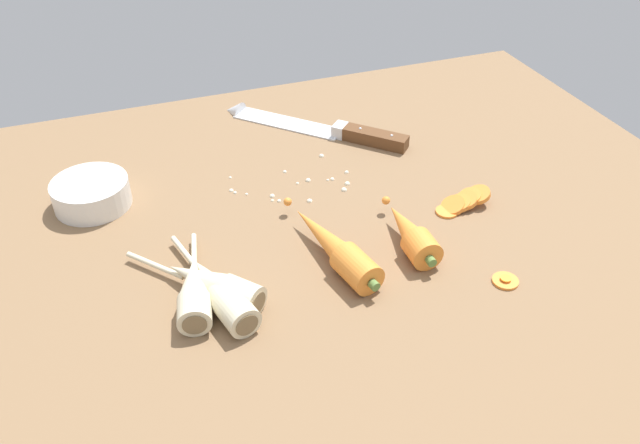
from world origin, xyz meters
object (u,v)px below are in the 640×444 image
(whole_carrot_second, at_px, (411,234))
(parsnip_mid_right, at_px, (213,284))
(carrot_slice_stack, at_px, (463,202))
(parsnip_mid_left, at_px, (220,292))
(parsnip_front, at_px, (194,290))
(chefs_knife, at_px, (309,126))
(prep_bowl, at_px, (91,193))
(whole_carrot, at_px, (335,247))
(carrot_slice_stray_near, at_px, (506,280))

(whole_carrot_second, height_order, parsnip_mid_right, whole_carrot_second)
(carrot_slice_stack, bearing_deg, parsnip_mid_left, -168.43)
(whole_carrot_second, height_order, parsnip_front, whole_carrot_second)
(whole_carrot_second, relative_size, parsnip_mid_right, 0.89)
(chefs_knife, bearing_deg, prep_bowl, -163.77)
(carrot_slice_stack, bearing_deg, chefs_knife, 113.50)
(whole_carrot_second, distance_m, prep_bowl, 0.46)
(whole_carrot, bearing_deg, carrot_slice_stray_near, -31.60)
(whole_carrot, height_order, parsnip_mid_left, whole_carrot)
(carrot_slice_stray_near, xyz_separation_m, prep_bowl, (-0.47, 0.35, 0.02))
(whole_carrot, height_order, parsnip_mid_right, whole_carrot)
(parsnip_mid_right, bearing_deg, whole_carrot, 4.99)
(chefs_knife, bearing_deg, parsnip_mid_right, -124.82)
(prep_bowl, bearing_deg, carrot_slice_stack, -20.76)
(chefs_knife, bearing_deg, parsnip_mid_left, -123.13)
(carrot_slice_stray_near, bearing_deg, chefs_knife, 102.11)
(parsnip_mid_left, relative_size, parsnip_mid_right, 1.20)
(whole_carrot, relative_size, parsnip_mid_right, 1.26)
(chefs_knife, bearing_deg, parsnip_front, -127.00)
(parsnip_front, xyz_separation_m, carrot_slice_stack, (0.40, 0.06, -0.01))
(parsnip_mid_right, bearing_deg, parsnip_front, -172.67)
(whole_carrot_second, bearing_deg, parsnip_mid_right, -178.64)
(whole_carrot, height_order, parsnip_front, whole_carrot)
(parsnip_front, relative_size, parsnip_mid_right, 1.05)
(whole_carrot, bearing_deg, parsnip_mid_left, -169.30)
(parsnip_mid_right, bearing_deg, chefs_knife, 55.18)
(chefs_knife, distance_m, whole_carrot, 0.36)
(whole_carrot, bearing_deg, carrot_slice_stack, 12.20)
(whole_carrot, xyz_separation_m, prep_bowl, (-0.29, 0.24, 0.00))
(chefs_knife, height_order, parsnip_front, parsnip_front)
(chefs_knife, xyz_separation_m, carrot_slice_stack, (0.13, -0.30, 0.00))
(chefs_knife, relative_size, prep_bowl, 2.46)
(whole_carrot_second, bearing_deg, parsnip_front, -178.16)
(carrot_slice_stack, distance_m, carrot_slice_stray_near, 0.16)
(whole_carrot_second, distance_m, carrot_slice_stack, 0.13)
(whole_carrot_second, xyz_separation_m, parsnip_front, (-0.29, -0.01, -0.00))
(chefs_knife, xyz_separation_m, whole_carrot, (-0.09, -0.35, 0.01))
(whole_carrot, bearing_deg, chefs_knife, 75.89)
(parsnip_front, height_order, parsnip_mid_left, same)
(whole_carrot_second, distance_m, parsnip_mid_right, 0.27)
(chefs_knife, xyz_separation_m, parsnip_front, (-0.27, -0.36, 0.01))
(carrot_slice_stray_near, bearing_deg, whole_carrot_second, 127.25)
(prep_bowl, bearing_deg, whole_carrot_second, -32.14)
(carrot_slice_stack, bearing_deg, whole_carrot_second, -153.95)
(chefs_knife, distance_m, carrot_slice_stack, 0.33)
(chefs_knife, xyz_separation_m, whole_carrot_second, (0.02, -0.35, 0.01))
(parsnip_front, bearing_deg, parsnip_mid_right, 7.33)
(chefs_knife, height_order, carrot_slice_stray_near, chefs_knife)
(chefs_knife, bearing_deg, carrot_slice_stack, -66.50)
(parsnip_mid_left, bearing_deg, chefs_knife, 56.87)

